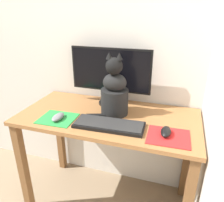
% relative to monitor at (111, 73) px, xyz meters
% --- Properties ---
extents(ground_plane, '(12.00, 12.00, 0.00)m').
position_rel_monitor_xyz_m(ground_plane, '(0.04, -0.18, -0.95)').
color(ground_plane, '#847056').
extents(wall_back, '(7.00, 0.04, 2.50)m').
position_rel_monitor_xyz_m(wall_back, '(0.04, 0.13, 0.30)').
color(wall_back, beige).
rests_on(wall_back, ground_plane).
extents(desk, '(1.14, 0.56, 0.73)m').
position_rel_monitor_xyz_m(desk, '(0.04, -0.18, -0.35)').
color(desk, brown).
rests_on(desk, ground_plane).
extents(monitor, '(0.56, 0.17, 0.39)m').
position_rel_monitor_xyz_m(monitor, '(0.00, 0.00, 0.00)').
color(monitor, black).
rests_on(monitor, desk).
extents(keyboard, '(0.41, 0.17, 0.02)m').
position_rel_monitor_xyz_m(keyboard, '(0.10, -0.32, -0.21)').
color(keyboard, black).
rests_on(keyboard, desk).
extents(mousepad_left, '(0.23, 0.20, 0.00)m').
position_rel_monitor_xyz_m(mousepad_left, '(-0.24, -0.33, -0.22)').
color(mousepad_left, '#238438').
rests_on(mousepad_left, desk).
extents(mousepad_right, '(0.23, 0.20, 0.00)m').
position_rel_monitor_xyz_m(mousepad_right, '(0.43, -0.33, -0.22)').
color(mousepad_right, red).
rests_on(mousepad_right, desk).
extents(computer_mouse_left, '(0.06, 0.11, 0.03)m').
position_rel_monitor_xyz_m(computer_mouse_left, '(-0.23, -0.34, -0.20)').
color(computer_mouse_left, slate).
rests_on(computer_mouse_left, mousepad_left).
extents(computer_mouse_right, '(0.06, 0.11, 0.04)m').
position_rel_monitor_xyz_m(computer_mouse_right, '(0.42, -0.32, -0.20)').
color(computer_mouse_right, black).
rests_on(computer_mouse_right, mousepad_right).
extents(cat, '(0.24, 0.21, 0.40)m').
position_rel_monitor_xyz_m(cat, '(0.07, -0.15, -0.08)').
color(cat, black).
rests_on(cat, desk).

